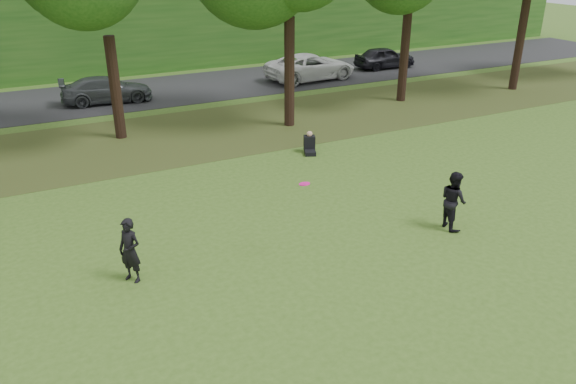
% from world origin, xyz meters
% --- Properties ---
extents(ground, '(120.00, 120.00, 0.00)m').
position_xyz_m(ground, '(0.00, 0.00, 0.00)').
color(ground, '#35551A').
rests_on(ground, ground).
extents(leaf_litter, '(60.00, 7.00, 0.01)m').
position_xyz_m(leaf_litter, '(0.00, 13.00, 0.01)').
color(leaf_litter, '#443918').
rests_on(leaf_litter, ground).
extents(street, '(70.00, 7.00, 0.02)m').
position_xyz_m(street, '(0.00, 21.00, 0.01)').
color(street, black).
rests_on(street, ground).
extents(far_hedge, '(70.00, 3.00, 5.00)m').
position_xyz_m(far_hedge, '(0.00, 27.00, 2.50)').
color(far_hedge, '#1E4C15').
rests_on(far_hedge, ground).
extents(player_left, '(0.66, 0.70, 1.61)m').
position_xyz_m(player_left, '(-4.98, 2.87, 0.81)').
color(player_left, black).
rests_on(player_left, ground).
extents(player_right, '(0.76, 0.91, 1.69)m').
position_xyz_m(player_right, '(3.67, 1.56, 0.84)').
color(player_right, black).
rests_on(player_right, ground).
extents(parked_cars, '(37.84, 3.11, 1.50)m').
position_xyz_m(parked_cars, '(1.03, 19.82, 0.71)').
color(parked_cars, black).
rests_on(parked_cars, street).
extents(frisbee, '(0.35, 0.35, 0.08)m').
position_xyz_m(frisbee, '(-0.87, 1.91, 2.08)').
color(frisbee, '#FD1598').
rests_on(frisbee, ground).
extents(seated_person, '(0.66, 0.83, 0.83)m').
position_xyz_m(seated_person, '(3.09, 8.79, 0.31)').
color(seated_person, black).
rests_on(seated_person, ground).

